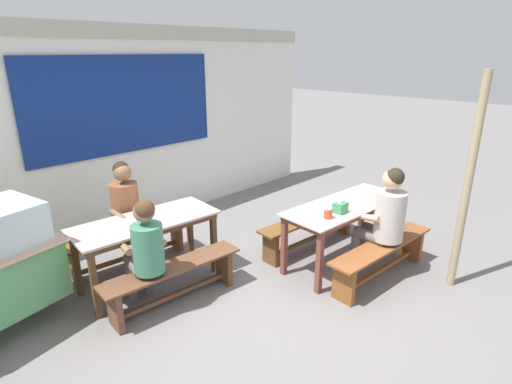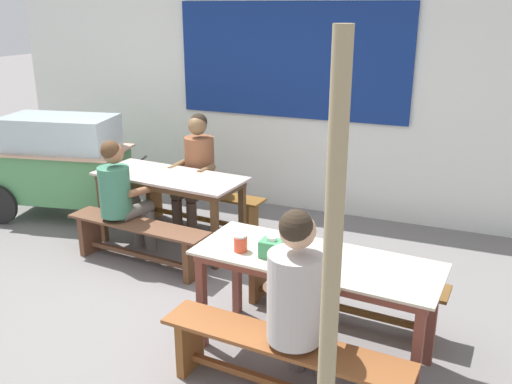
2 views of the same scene
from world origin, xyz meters
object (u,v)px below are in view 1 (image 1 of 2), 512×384
(bench_near_front, at_px, (382,255))
(wooden_support_post, at_px, (468,186))
(person_near_front, at_px, (385,216))
(person_center_facing, at_px, (128,210))
(dining_table_far, at_px, (146,227))
(dining_table_near, at_px, (345,210))
(tissue_box, at_px, (340,207))
(condiment_jar, at_px, (328,213))
(bench_near_back, at_px, (310,226))
(person_left_back_turned, at_px, (145,248))
(bench_far_front, at_px, (174,279))
(bench_far_back, at_px, (129,243))

(bench_near_front, xyz_separation_m, wooden_support_post, (0.45, -0.63, 0.87))
(person_near_front, height_order, person_center_facing, person_near_front)
(dining_table_far, bearing_deg, dining_table_near, -33.71)
(person_near_front, bearing_deg, tissue_box, 130.01)
(bench_near_front, bearing_deg, condiment_jar, 137.22)
(bench_near_back, xyz_separation_m, person_left_back_turned, (-2.24, 0.31, 0.39))
(bench_far_front, height_order, person_center_facing, person_center_facing)
(person_center_facing, bearing_deg, bench_near_back, -32.47)
(dining_table_near, height_order, bench_far_front, dining_table_near)
(person_near_front, height_order, condiment_jar, person_near_front)
(dining_table_far, xyz_separation_m, person_left_back_turned, (-0.28, -0.44, 0.00))
(person_near_front, relative_size, person_center_facing, 1.00)
(person_center_facing, bearing_deg, bench_near_front, -51.44)
(bench_near_back, bearing_deg, bench_far_back, 146.19)
(bench_near_back, bearing_deg, condiment_jar, -131.20)
(tissue_box, relative_size, wooden_support_post, 0.07)
(bench_far_back, height_order, bench_far_front, same)
(dining_table_near, distance_m, bench_near_back, 0.67)
(bench_far_back, distance_m, tissue_box, 2.55)
(bench_far_back, distance_m, bench_far_front, 1.08)
(bench_far_back, xyz_separation_m, person_left_back_turned, (-0.33, -0.98, 0.40))
(dining_table_far, relative_size, bench_near_front, 0.98)
(person_near_front, bearing_deg, wooden_support_post, -61.89)
(dining_table_far, height_order, bench_near_back, dining_table_far)
(dining_table_near, xyz_separation_m, person_center_facing, (-1.87, 1.75, 0.04))
(dining_table_far, distance_m, person_near_front, 2.64)
(wooden_support_post, bearing_deg, person_center_facing, 127.82)
(bench_near_back, relative_size, person_left_back_turned, 1.38)
(dining_table_far, relative_size, bench_near_back, 0.95)
(dining_table_far, height_order, tissue_box, tissue_box)
(bench_near_back, bearing_deg, wooden_support_post, -78.03)
(bench_far_back, xyz_separation_m, bench_near_front, (1.83, -2.36, 0.01))
(bench_far_front, bearing_deg, person_near_front, -31.47)
(dining_table_far, xyz_separation_m, bench_far_back, (0.05, 0.54, -0.40))
(bench_near_back, height_order, person_near_front, person_near_front)
(bench_near_back, relative_size, condiment_jar, 13.80)
(bench_far_back, height_order, person_left_back_turned, person_left_back_turned)
(bench_far_back, relative_size, bench_near_back, 0.93)
(bench_near_back, bearing_deg, person_center_facing, 147.53)
(dining_table_near, bearing_deg, bench_near_front, -94.38)
(dining_table_near, xyz_separation_m, bench_near_back, (0.04, 0.54, -0.39))
(bench_near_front, height_order, person_center_facing, person_center_facing)
(tissue_box, height_order, wooden_support_post, wooden_support_post)
(bench_far_front, xyz_separation_m, condiment_jar, (1.46, -0.84, 0.54))
(bench_near_front, distance_m, tissue_box, 0.73)
(bench_near_front, xyz_separation_m, person_near_front, (0.08, 0.05, 0.45))
(bench_far_front, height_order, person_left_back_turned, person_left_back_turned)
(bench_far_front, relative_size, bench_near_back, 0.90)
(condiment_jar, bearing_deg, bench_far_back, 125.28)
(person_left_back_turned, bearing_deg, dining_table_far, 57.71)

